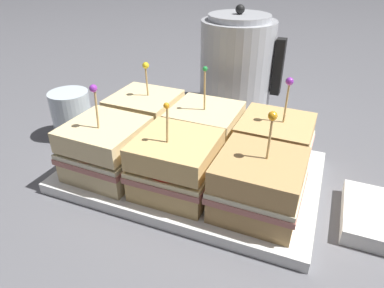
{
  "coord_description": "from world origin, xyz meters",
  "views": [
    {
      "loc": [
        0.18,
        -0.45,
        0.35
      ],
      "look_at": [
        0.0,
        0.0,
        0.06
      ],
      "focal_mm": 32.0,
      "sensor_mm": 36.0,
      "label": 1
    }
  ],
  "objects_px": {
    "sandwich_back_center": "(205,130)",
    "sandwich_front_right": "(258,185)",
    "sandwich_front_left": "(106,149)",
    "sandwich_back_left": "(145,118)",
    "drinking_glass": "(72,115)",
    "sandwich_back_right": "(274,143)",
    "serving_platter": "(192,172)",
    "kettle_steel": "(237,65)",
    "sandwich_front_center": "(177,165)"
  },
  "relations": [
    {
      "from": "sandwich_back_center",
      "to": "sandwich_front_right",
      "type": "bearing_deg",
      "value": -44.97
    },
    {
      "from": "sandwich_front_left",
      "to": "sandwich_back_left",
      "type": "bearing_deg",
      "value": 89.56
    },
    {
      "from": "drinking_glass",
      "to": "sandwich_back_left",
      "type": "bearing_deg",
      "value": 7.23
    },
    {
      "from": "sandwich_front_left",
      "to": "sandwich_back_right",
      "type": "distance_m",
      "value": 0.28
    },
    {
      "from": "sandwich_back_center",
      "to": "drinking_glass",
      "type": "distance_m",
      "value": 0.28
    },
    {
      "from": "serving_platter",
      "to": "sandwich_front_right",
      "type": "height_order",
      "value": "sandwich_front_right"
    },
    {
      "from": "sandwich_back_center",
      "to": "sandwich_back_right",
      "type": "height_order",
      "value": "sandwich_back_center"
    },
    {
      "from": "kettle_steel",
      "to": "drinking_glass",
      "type": "distance_m",
      "value": 0.38
    },
    {
      "from": "sandwich_back_right",
      "to": "drinking_glass",
      "type": "relative_size",
      "value": 1.63
    },
    {
      "from": "sandwich_front_right",
      "to": "sandwich_back_center",
      "type": "xyz_separation_m",
      "value": [
        -0.12,
        0.12,
        -0.0
      ]
    },
    {
      "from": "sandwich_front_right",
      "to": "sandwich_back_right",
      "type": "height_order",
      "value": "sandwich_back_right"
    },
    {
      "from": "sandwich_front_center",
      "to": "sandwich_back_right",
      "type": "bearing_deg",
      "value": 44.99
    },
    {
      "from": "serving_platter",
      "to": "sandwich_front_center",
      "type": "bearing_deg",
      "value": -89.27
    },
    {
      "from": "sandwich_back_left",
      "to": "sandwich_back_right",
      "type": "distance_m",
      "value": 0.25
    },
    {
      "from": "sandwich_back_right",
      "to": "kettle_steel",
      "type": "height_order",
      "value": "kettle_steel"
    },
    {
      "from": "serving_platter",
      "to": "sandwich_front_right",
      "type": "bearing_deg",
      "value": -26.46
    },
    {
      "from": "sandwich_front_right",
      "to": "sandwich_back_left",
      "type": "distance_m",
      "value": 0.28
    },
    {
      "from": "sandwich_front_left",
      "to": "sandwich_back_left",
      "type": "distance_m",
      "value": 0.13
    },
    {
      "from": "sandwich_front_center",
      "to": "sandwich_back_center",
      "type": "xyz_separation_m",
      "value": [
        0.0,
        0.12,
        -0.0
      ]
    },
    {
      "from": "serving_platter",
      "to": "sandwich_front_left",
      "type": "height_order",
      "value": "sandwich_front_left"
    },
    {
      "from": "kettle_steel",
      "to": "sandwich_front_left",
      "type": "bearing_deg",
      "value": -106.49
    },
    {
      "from": "serving_platter",
      "to": "sandwich_back_left",
      "type": "xyz_separation_m",
      "value": [
        -0.12,
        0.06,
        0.05
      ]
    },
    {
      "from": "serving_platter",
      "to": "sandwich_back_left",
      "type": "height_order",
      "value": "sandwich_back_left"
    },
    {
      "from": "kettle_steel",
      "to": "drinking_glass",
      "type": "xyz_separation_m",
      "value": [
        -0.27,
        -0.26,
        -0.06
      ]
    },
    {
      "from": "kettle_steel",
      "to": "drinking_glass",
      "type": "bearing_deg",
      "value": -135.39
    },
    {
      "from": "sandwich_front_left",
      "to": "kettle_steel",
      "type": "height_order",
      "value": "kettle_steel"
    },
    {
      "from": "sandwich_front_right",
      "to": "kettle_steel",
      "type": "distance_m",
      "value": 0.4
    },
    {
      "from": "sandwich_front_right",
      "to": "sandwich_back_right",
      "type": "xyz_separation_m",
      "value": [
        -0.0,
        0.12,
        0.0
      ]
    },
    {
      "from": "sandwich_front_right",
      "to": "serving_platter",
      "type": "bearing_deg",
      "value": 153.54
    },
    {
      "from": "kettle_steel",
      "to": "serving_platter",
      "type": "bearing_deg",
      "value": -87.46
    },
    {
      "from": "sandwich_front_center",
      "to": "sandwich_back_center",
      "type": "height_order",
      "value": "sandwich_back_center"
    },
    {
      "from": "sandwich_back_center",
      "to": "sandwich_back_right",
      "type": "xyz_separation_m",
      "value": [
        0.12,
        -0.0,
        0.0
      ]
    },
    {
      "from": "sandwich_back_right",
      "to": "sandwich_front_right",
      "type": "bearing_deg",
      "value": -89.32
    },
    {
      "from": "sandwich_front_center",
      "to": "drinking_glass",
      "type": "height_order",
      "value": "sandwich_front_center"
    },
    {
      "from": "sandwich_back_left",
      "to": "kettle_steel",
      "type": "xyz_separation_m",
      "value": [
        0.11,
        0.24,
        0.05
      ]
    },
    {
      "from": "sandwich_back_right",
      "to": "sandwich_back_left",
      "type": "bearing_deg",
      "value": 179.41
    },
    {
      "from": "sandwich_front_center",
      "to": "sandwich_front_right",
      "type": "distance_m",
      "value": 0.12
    },
    {
      "from": "sandwich_front_center",
      "to": "sandwich_front_left",
      "type": "bearing_deg",
      "value": -179.38
    },
    {
      "from": "sandwich_front_right",
      "to": "sandwich_back_center",
      "type": "height_order",
      "value": "sandwich_back_center"
    },
    {
      "from": "sandwich_back_left",
      "to": "sandwich_front_left",
      "type": "bearing_deg",
      "value": -90.44
    },
    {
      "from": "serving_platter",
      "to": "drinking_glass",
      "type": "distance_m",
      "value": 0.29
    },
    {
      "from": "sandwich_back_left",
      "to": "sandwich_back_center",
      "type": "distance_m",
      "value": 0.12
    },
    {
      "from": "sandwich_front_right",
      "to": "sandwich_back_right",
      "type": "bearing_deg",
      "value": 90.68
    },
    {
      "from": "drinking_glass",
      "to": "sandwich_front_right",
      "type": "bearing_deg",
      "value": -14.4
    },
    {
      "from": "sandwich_front_right",
      "to": "sandwich_back_center",
      "type": "distance_m",
      "value": 0.17
    },
    {
      "from": "serving_platter",
      "to": "sandwich_front_center",
      "type": "xyz_separation_m",
      "value": [
        0.0,
        -0.06,
        0.05
      ]
    },
    {
      "from": "sandwich_front_right",
      "to": "drinking_glass",
      "type": "distance_m",
      "value": 0.42
    },
    {
      "from": "sandwich_back_right",
      "to": "drinking_glass",
      "type": "xyz_separation_m",
      "value": [
        -0.4,
        -0.02,
        -0.01
      ]
    },
    {
      "from": "serving_platter",
      "to": "sandwich_back_right",
      "type": "bearing_deg",
      "value": 25.94
    },
    {
      "from": "sandwich_front_center",
      "to": "sandwich_back_left",
      "type": "bearing_deg",
      "value": 134.56
    }
  ]
}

